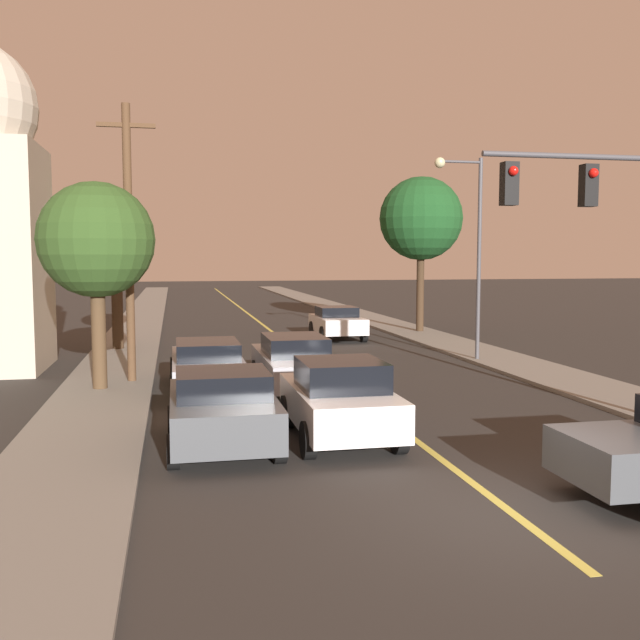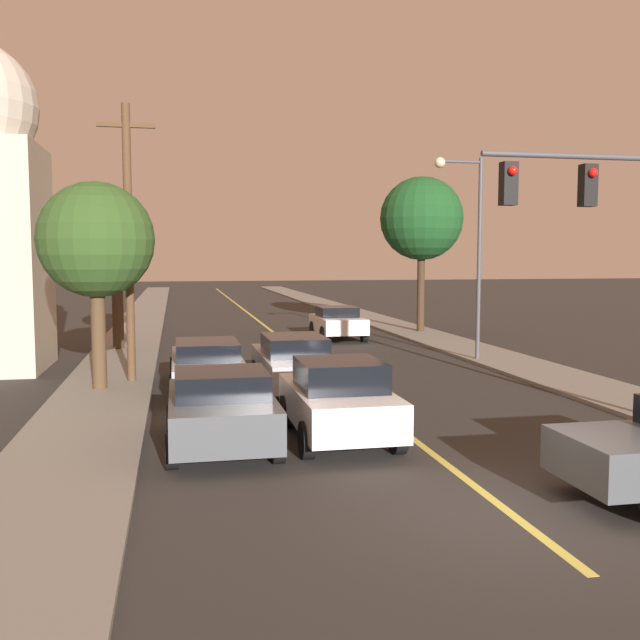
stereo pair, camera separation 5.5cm
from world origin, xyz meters
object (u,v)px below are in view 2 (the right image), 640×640
Objects in this scene: car_near_lane_second at (293,362)px; tree_right_near at (422,219)px; car_near_lane_front at (339,399)px; car_outer_lane_front at (221,408)px; streetlamp_right at (469,231)px; tree_left_far at (116,237)px; car_far_oncoming at (338,322)px; car_outer_lane_second at (207,364)px; utility_pole_left at (129,238)px; tree_left_near at (96,241)px; traffic_signal_mast at (599,226)px.

car_near_lane_second is 0.67× the size of tree_right_near.
car_outer_lane_front is at bearing -175.98° from car_near_lane_front.
streetlamp_right is 1.21× the size of tree_left_far.
car_far_oncoming is 8.93m from streetlamp_right.
car_outer_lane_second is 4.25m from utility_pole_left.
utility_pole_left is 1.32m from tree_left_near.
traffic_signal_mast is 1.04× the size of tree_left_far.
utility_pole_left is at bearing 146.03° from traffic_signal_mast.
car_outer_lane_front is at bearing -133.47° from streetlamp_right.
car_near_lane_front is 1.03× the size of car_far_oncoming.
tree_left_far reaches higher than tree_left_near.
utility_pole_left is (-4.43, 1.76, 3.40)m from car_near_lane_second.
car_far_oncoming is at bearing 71.29° from car_near_lane_second.
utility_pole_left reaches higher than tree_left_far.
utility_pole_left is at bearing -83.01° from tree_left_far.
tree_left_far reaches higher than car_outer_lane_second.
tree_left_near is (-5.20, 6.23, 3.25)m from car_near_lane_front.
tree_left_far is at bearing 109.82° from car_near_lane_front.
car_near_lane_second is at bearing -122.35° from tree_right_near.
streetlamp_right is at bearing -99.76° from tree_right_near.
car_near_lane_front is 5.53m from car_near_lane_second.
utility_pole_left reaches higher than tree_left_near.
car_outer_lane_second is at bearing -6.30° from tree_left_near.
streetlamp_right reaches higher than car_near_lane_second.
tree_left_far is (-0.15, 8.62, 0.33)m from tree_left_near.
car_outer_lane_front is 1.01× the size of car_far_oncoming.
car_far_oncoming is (6.22, 11.06, 0.03)m from car_outer_lane_second.
car_near_lane_second is at bearing 138.59° from traffic_signal_mast.
tree_left_near is at bearing -137.37° from tree_right_near.
tree_right_near is at bearing 82.29° from traffic_signal_mast.
car_near_lane_front is at bearing 77.13° from car_far_oncoming.
car_outer_lane_front is 0.56× the size of streetlamp_right.
car_outer_lane_front is 7.74m from tree_left_near.
car_far_oncoming is 17.11m from traffic_signal_mast.
tree_left_near is (-9.08, -10.75, 3.31)m from car_far_oncoming.
traffic_signal_mast reaches higher than car_near_lane_front.
car_outer_lane_front is 15.74m from tree_left_far.
tree_right_near is at bearing 42.63° from tree_left_near.
tree_left_far reaches higher than car_far_oncoming.
car_far_oncoming is at bearing 49.81° from tree_left_near.
car_outer_lane_second is at bearing 145.88° from traffic_signal_mast.
tree_left_near reaches higher than car_far_oncoming.
tree_left_near is at bearing 114.14° from car_outer_lane_front.
streetlamp_right is at bearing 54.38° from car_near_lane_front.
utility_pole_left reaches higher than car_outer_lane_second.
streetlamp_right reaches higher than traffic_signal_mast.
tree_left_far reaches higher than car_near_lane_front.
streetlamp_right reaches higher than car_near_lane_front.
utility_pole_left is at bearing -169.20° from streetlamp_right.
utility_pole_left reaches higher than traffic_signal_mast.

